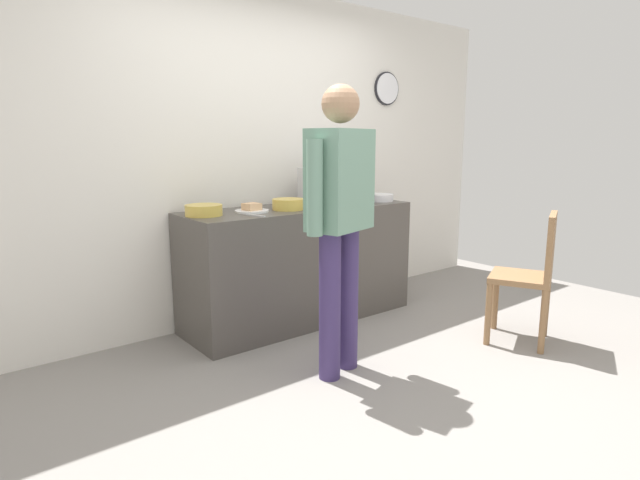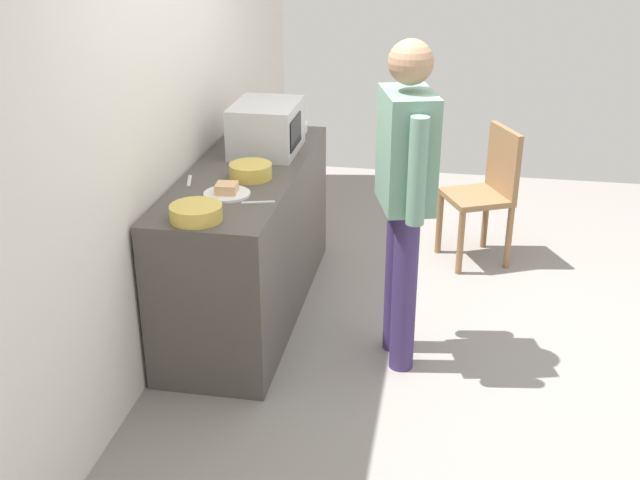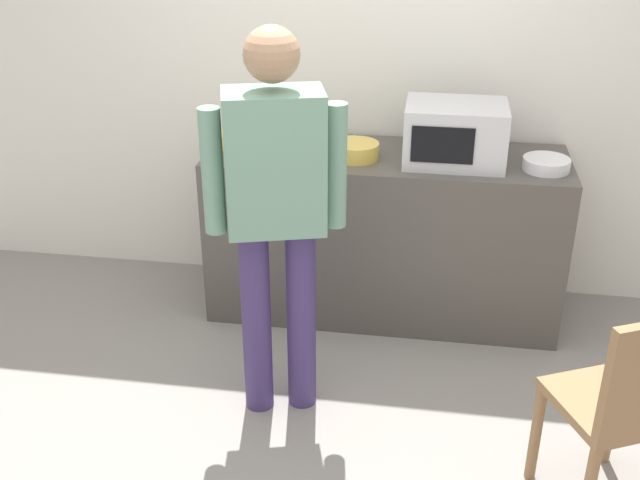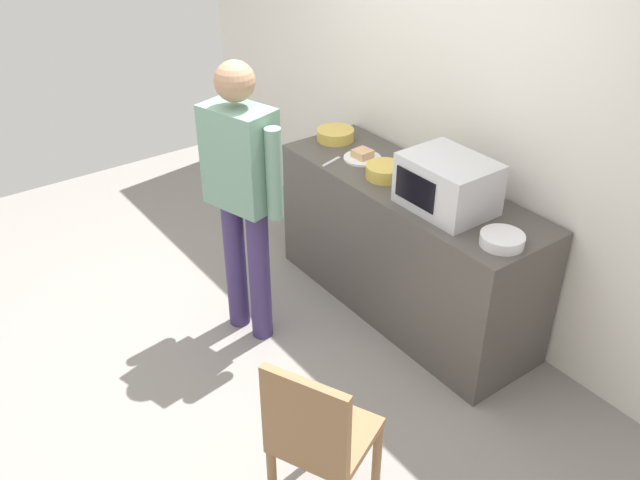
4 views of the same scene
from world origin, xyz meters
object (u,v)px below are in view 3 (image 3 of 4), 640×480
at_px(cereal_bowl, 546,164).
at_px(mixing_bowl, 356,151).
at_px(person_standing, 276,202).
at_px(microwave, 455,133).
at_px(spoon_utensil, 341,137).
at_px(sandwich_plate, 303,148).
at_px(fork_utensil, 280,163).
at_px(salad_bowl, 240,138).
at_px(wooden_chair, 626,404).

distance_m(cereal_bowl, mixing_bowl, 0.95).
bearing_deg(cereal_bowl, person_standing, -144.39).
relative_size(microwave, spoon_utensil, 2.94).
xyz_separation_m(microwave, cereal_bowl, (0.45, -0.05, -0.12)).
bearing_deg(sandwich_plate, person_standing, -86.97).
xyz_separation_m(mixing_bowl, fork_utensil, (-0.37, -0.13, -0.04)).
xyz_separation_m(salad_bowl, fork_utensil, (0.27, -0.24, -0.03)).
bearing_deg(salad_bowl, fork_utensil, -41.46).
height_order(fork_utensil, person_standing, person_standing).
xyz_separation_m(sandwich_plate, fork_utensil, (-0.08, -0.19, -0.02)).
height_order(cereal_bowl, fork_utensil, cereal_bowl).
height_order(sandwich_plate, mixing_bowl, mixing_bowl).
bearing_deg(person_standing, salad_bowl, 112.46).
height_order(microwave, salad_bowl, microwave).
xyz_separation_m(fork_utensil, person_standing, (0.13, -0.74, 0.11)).
bearing_deg(cereal_bowl, salad_bowl, 175.43).
bearing_deg(cereal_bowl, wooden_chair, -81.47).
bearing_deg(fork_utensil, mixing_bowl, 20.08).
relative_size(salad_bowl, person_standing, 0.15).
bearing_deg(salad_bowl, wooden_chair, -39.06).
bearing_deg(fork_utensil, sandwich_plate, 66.25).
bearing_deg(person_standing, fork_utensil, 100.19).
xyz_separation_m(microwave, sandwich_plate, (-0.78, 0.03, -0.13)).
bearing_deg(sandwich_plate, spoon_utensil, 57.40).
bearing_deg(sandwich_plate, microwave, -2.19).
bearing_deg(sandwich_plate, wooden_chair, -44.35).
bearing_deg(salad_bowl, person_standing, -67.54).
distance_m(spoon_utensil, person_standing, 1.20).
relative_size(salad_bowl, mixing_bowl, 1.07).
distance_m(microwave, sandwich_plate, 0.79).
bearing_deg(salad_bowl, microwave, -4.03).
xyz_separation_m(cereal_bowl, person_standing, (-1.18, -0.85, 0.08)).
height_order(fork_utensil, spoon_utensil, same).
relative_size(mixing_bowl, spoon_utensil, 1.40).
bearing_deg(mixing_bowl, sandwich_plate, 169.07).
xyz_separation_m(salad_bowl, person_standing, (0.40, -0.97, 0.07)).
height_order(salad_bowl, spoon_utensil, salad_bowl).
height_order(person_standing, wooden_chair, person_standing).
relative_size(fork_utensil, spoon_utensil, 1.00).
height_order(mixing_bowl, fork_utensil, mixing_bowl).
bearing_deg(fork_utensil, spoon_utensil, 60.92).
height_order(fork_utensil, wooden_chair, wooden_chair).
distance_m(microwave, salad_bowl, 1.14).
bearing_deg(cereal_bowl, mixing_bowl, 178.66).
distance_m(mixing_bowl, person_standing, 0.90).
bearing_deg(mixing_bowl, microwave, 2.91).
distance_m(microwave, wooden_chair, 1.61).
height_order(microwave, spoon_utensil, microwave).
bearing_deg(spoon_utensil, microwave, -25.62).
height_order(salad_bowl, mixing_bowl, mixing_bowl).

